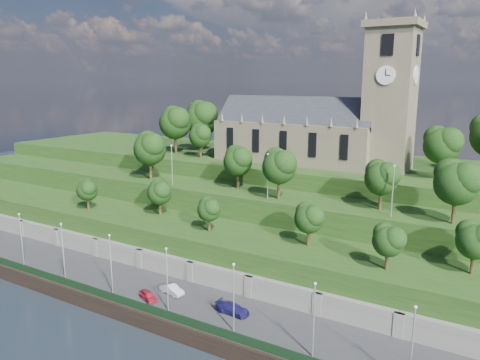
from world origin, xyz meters
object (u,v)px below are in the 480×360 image
Objects in this scene: car_middle at (172,289)px; car_right at (233,308)px; church at (319,125)px; car_left at (149,296)px.

car_middle is 10.23m from car_right.
church is at bearing 3.02° from car_middle.
car_middle is 0.87× the size of car_right.
church reaches higher than car_left.
church is 44.80m from car_right.
car_middle is at bearing -4.00° from car_left.
car_middle is at bearing 90.47° from car_right.
church is 8.40× the size of car_right.
car_left is 0.88× the size of car_middle.
car_left is 12.06m from car_right.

